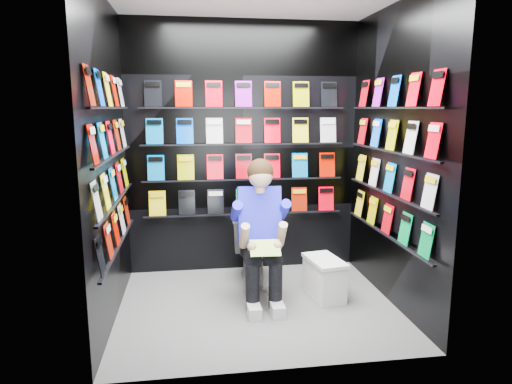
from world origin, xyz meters
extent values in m
plane|color=slate|center=(0.00, 0.00, 0.00)|extent=(2.40, 2.40, 0.00)
cube|color=black|center=(0.00, 1.00, 1.30)|extent=(2.40, 0.04, 2.60)
cube|color=black|center=(0.00, -1.00, 1.30)|extent=(2.40, 0.04, 2.60)
cube|color=black|center=(-1.20, 0.00, 1.30)|extent=(0.04, 2.00, 2.60)
cube|color=black|center=(1.20, 0.00, 1.30)|extent=(0.04, 2.00, 2.60)
imported|color=white|center=(0.04, 0.58, 0.37)|extent=(0.46, 0.77, 0.73)
cube|color=white|center=(0.64, 0.11, 0.17)|extent=(0.31, 0.48, 0.33)
cube|color=white|center=(0.64, 0.11, 0.35)|extent=(0.34, 0.50, 0.03)
cube|color=green|center=(0.04, -0.15, 0.58)|extent=(0.26, 0.16, 0.11)
camera|label=1|loc=(-0.56, -3.73, 1.72)|focal=32.00mm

